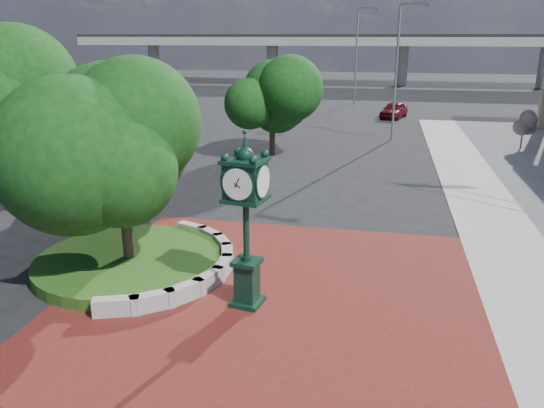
{
  "coord_description": "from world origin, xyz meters",
  "views": [
    {
      "loc": [
        2.92,
        -14.73,
        7.33
      ],
      "look_at": [
        -0.52,
        1.5,
        2.04
      ],
      "focal_mm": 35.0,
      "sensor_mm": 36.0,
      "label": 1
    }
  ],
  "objects_px": {
    "street_lamp_near": "(400,62)",
    "street_lamp_far": "(359,49)",
    "parked_car": "(394,110)",
    "post_clock": "(246,215)"
  },
  "relations": [
    {
      "from": "post_clock",
      "to": "parked_car",
      "type": "bearing_deg",
      "value": 83.44
    },
    {
      "from": "post_clock",
      "to": "parked_car",
      "type": "height_order",
      "value": "post_clock"
    },
    {
      "from": "street_lamp_far",
      "to": "street_lamp_near",
      "type": "bearing_deg",
      "value": -79.05
    },
    {
      "from": "parked_car",
      "to": "street_lamp_far",
      "type": "distance_m",
      "value": 11.48
    },
    {
      "from": "parked_car",
      "to": "street_lamp_far",
      "type": "height_order",
      "value": "street_lamp_far"
    },
    {
      "from": "street_lamp_near",
      "to": "street_lamp_far",
      "type": "xyz_separation_m",
      "value": [
        -3.99,
        20.62,
        0.42
      ]
    },
    {
      "from": "street_lamp_near",
      "to": "street_lamp_far",
      "type": "relative_size",
      "value": 0.93
    },
    {
      "from": "street_lamp_near",
      "to": "post_clock",
      "type": "bearing_deg",
      "value": -99.3
    },
    {
      "from": "parked_car",
      "to": "street_lamp_near",
      "type": "height_order",
      "value": "street_lamp_near"
    },
    {
      "from": "post_clock",
      "to": "street_lamp_near",
      "type": "xyz_separation_m",
      "value": [
        4.31,
        26.32,
        2.82
      ]
    }
  ]
}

